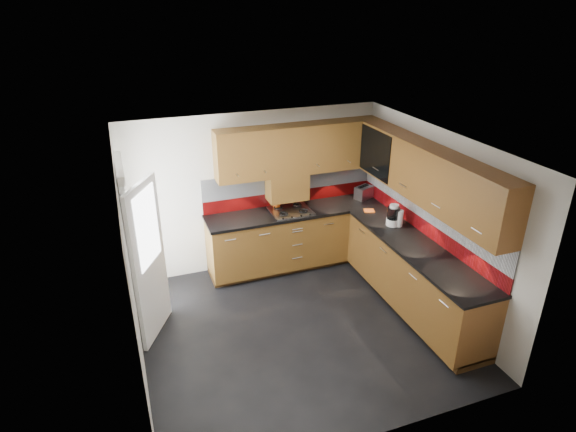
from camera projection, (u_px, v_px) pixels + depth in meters
name	position (u px, v px, depth m)	size (l,w,h in m)	color
room	(299.00, 222.00, 5.52)	(4.00, 3.80, 2.64)	black
base_cabinets	(349.00, 257.00, 6.91)	(2.70, 3.20, 0.95)	brown
countertop	(351.00, 228.00, 6.69)	(2.72, 3.22, 0.04)	black
backsplash	(359.00, 201.00, 6.83)	(2.70, 3.20, 0.54)	maroon
upper_cabinets	(364.00, 162.00, 6.43)	(2.50, 3.20, 0.72)	brown
extractor_hood	(287.00, 186.00, 7.15)	(0.60, 0.33, 0.40)	brown
glass_cabinet	(384.00, 150.00, 6.81)	(0.32, 0.80, 0.66)	black
back_door	(139.00, 253.00, 5.79)	(0.42, 1.19, 2.04)	white
gas_hob	(291.00, 211.00, 7.14)	(0.60, 0.53, 0.05)	silver
utensil_pot	(277.00, 202.00, 7.24)	(0.11, 0.11, 0.39)	#DB5A14
toaster	(364.00, 192.00, 7.58)	(0.33, 0.27, 0.20)	silver
food_processor	(393.00, 216.00, 6.67)	(0.18, 0.18, 0.31)	white
paper_towel	(399.00, 218.00, 6.65)	(0.11, 0.11, 0.23)	white
orange_cloth	(369.00, 211.00, 7.15)	(0.15, 0.13, 0.02)	orange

